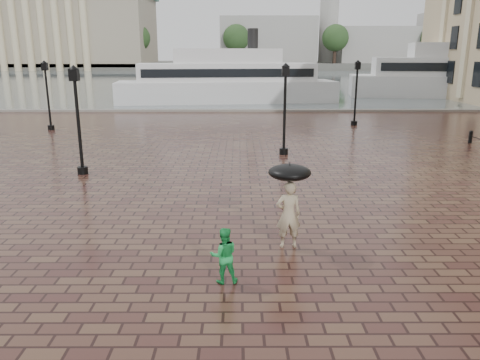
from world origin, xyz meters
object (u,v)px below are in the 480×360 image
Objects in this scene: child_pedestrian at (224,255)px; ferry_near at (227,80)px; adult_pedestrian at (288,215)px; ferry_far at (464,75)px; street_lamps at (200,102)px.

child_pedestrian is 0.06× the size of ferry_near.
adult_pedestrian is at bearing -137.12° from child_pedestrian.
ferry_near is 0.88× the size of ferry_far.
ferry_far is at bearing -127.67° from child_pedestrian.
adult_pedestrian is 50.57m from ferry_far.
child_pedestrian is (-1.64, -1.98, -0.26)m from adult_pedestrian.
adult_pedestrian is at bearing -109.97° from ferry_far.
ferry_far reaches higher than ferry_near.
adult_pedestrian is at bearing -93.05° from ferry_near.
adult_pedestrian is (3.50, -15.37, -1.42)m from street_lamps.
ferry_far is (26.62, 45.92, 1.89)m from child_pedestrian.
child_pedestrian is at bearing -83.88° from street_lamps.
street_lamps reaches higher than adult_pedestrian.
adult_pedestrian reaches higher than child_pedestrian.
adult_pedestrian is 1.40× the size of child_pedestrian.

